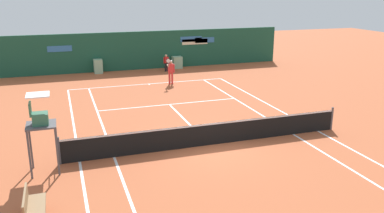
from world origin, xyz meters
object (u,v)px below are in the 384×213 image
Objects in this scene: umpire_chair at (40,122)px; ball_kid_centre_post at (166,62)px; player_bench at (32,205)px; tennis_ball_mid_court at (198,127)px; player_on_baseline at (171,70)px.

ball_kid_centre_post is at bearing 151.20° from umpire_chair.
tennis_ball_mid_court is (6.98, 5.93, -0.48)m from player_bench.
ball_kid_centre_post reaches higher than tennis_ball_mid_court.
player_on_baseline is at bearing 145.77° from umpire_chair.
ball_kid_centre_post is at bearing 81.25° from tennis_ball_mid_court.
player_on_baseline is 27.28× the size of tennis_ball_mid_court.
player_bench is 9.17m from tennis_ball_mid_court.
tennis_ball_mid_court is (-1.22, -9.01, -0.95)m from player_on_baseline.
player_bench is at bearing 69.01° from player_on_baseline.
umpire_chair is at bearing 50.00° from ball_kid_centre_post.
player_on_baseline reaches higher than player_bench.
player_on_baseline is 9.14m from tennis_ball_mid_court.
umpire_chair reaches higher than player_on_baseline.
tennis_ball_mid_court is at bearing 70.05° from ball_kid_centre_post.
player_bench is 1.11× the size of ball_kid_centre_post.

